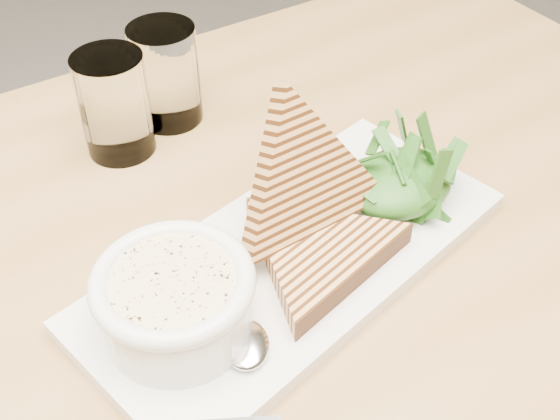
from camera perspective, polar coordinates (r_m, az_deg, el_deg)
table_top at (r=0.59m, az=-4.24°, el=-7.78°), size 1.24×0.89×0.04m
table_leg_br at (r=1.29m, az=7.36°, el=2.02°), size 0.06×0.06×0.72m
platter at (r=0.59m, az=1.20°, el=-4.04°), size 0.39×0.21×0.02m
soup_bowl at (r=0.52m, az=-8.40°, el=-7.85°), size 0.11×0.11×0.04m
soup at (r=0.50m, az=-8.71°, el=-5.89°), size 0.09×0.09×0.01m
bowl_rim at (r=0.50m, az=-8.74°, el=-5.74°), size 0.12×0.12×0.01m
sandwich_flat at (r=0.57m, az=3.09°, el=-3.53°), size 0.19×0.19×0.02m
sandwich_lean at (r=0.57m, az=2.07°, el=2.35°), size 0.17×0.16×0.19m
salad_base at (r=0.63m, az=9.73°, el=2.21°), size 0.10×0.08×0.04m
arugula_pile at (r=0.62m, az=9.80°, el=2.70°), size 0.11×0.10×0.05m
spoon_bowl at (r=0.52m, az=-2.76°, el=-10.85°), size 0.05×0.06×0.01m
glass_near at (r=0.70m, az=-13.28°, el=8.32°), size 0.07×0.07×0.10m
glass_far at (r=0.74m, az=-9.26°, el=10.79°), size 0.07×0.07×0.10m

